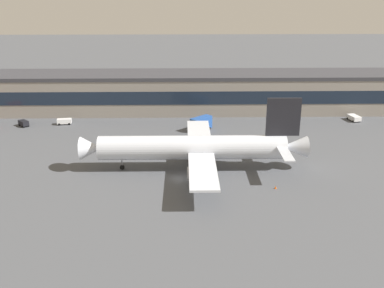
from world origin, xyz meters
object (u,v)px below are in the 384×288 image
(pushback_tractor, at_px, (354,117))
(follow_me_car, at_px, (64,121))
(catering_truck, at_px, (201,123))
(baggage_tug, at_px, (23,123))
(airliner, at_px, (196,147))
(traffic_cone_0, at_px, (276,187))

(pushback_tractor, xyz_separation_m, follow_me_car, (-93.76, -2.54, 0.04))
(catering_truck, relative_size, pushback_tractor, 1.34)
(baggage_tug, xyz_separation_m, catering_truck, (55.59, -5.17, 1.21))
(pushback_tractor, relative_size, follow_me_car, 1.13)
(airliner, height_order, traffic_cone_0, airliner)
(airliner, distance_m, pushback_tractor, 66.12)
(airliner, xyz_separation_m, pushback_tractor, (52.75, 39.62, -4.50))
(pushback_tractor, height_order, traffic_cone_0, pushback_tractor)
(traffic_cone_0, bearing_deg, baggage_tug, 146.36)
(baggage_tug, height_order, catering_truck, catering_truck)
(pushback_tractor, distance_m, traffic_cone_0, 62.26)
(baggage_tug, height_order, traffic_cone_0, baggage_tug)
(catering_truck, relative_size, follow_me_car, 1.51)
(follow_me_car, bearing_deg, pushback_tractor, 1.55)
(baggage_tug, xyz_separation_m, traffic_cone_0, (70.53, -46.94, -0.78))
(catering_truck, height_order, traffic_cone_0, catering_truck)
(follow_me_car, bearing_deg, traffic_cone_0, -39.84)
(baggage_tug, bearing_deg, follow_me_car, 7.67)
(airliner, xyz_separation_m, catering_truck, (2.29, 30.25, -3.26))
(follow_me_car, bearing_deg, baggage_tug, -172.33)
(airliner, xyz_separation_m, traffic_cone_0, (17.24, -11.52, -5.24))
(catering_truck, bearing_deg, pushback_tractor, 10.52)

